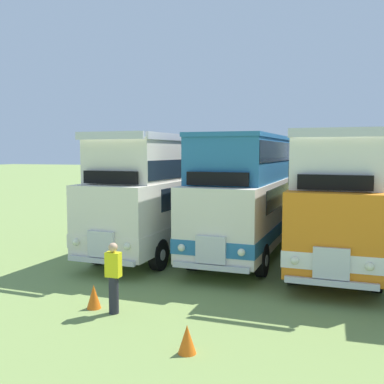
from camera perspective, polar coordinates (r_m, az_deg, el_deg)
name	(u,v)px	position (r m, az deg, el deg)	size (l,w,h in m)	color
bus_first_in_row	(171,189)	(18.54, -2.68, 0.33)	(3.07, 10.51, 4.52)	silver
bus_second_in_row	(251,189)	(17.73, 7.46, 0.43)	(2.93, 10.10, 4.49)	silver
bus_third_in_row	(341,194)	(17.54, 18.19, -0.18)	(2.93, 11.43, 4.52)	orange
cone_near_end	(187,339)	(9.22, -0.63, -18.01)	(0.36, 0.36, 0.57)	orange
cone_far_end	(94,297)	(11.84, -12.24, -12.73)	(0.36, 0.36, 0.60)	orange
marshal_person	(113,277)	(11.25, -9.84, -10.52)	(0.36, 0.24, 1.73)	#23232D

